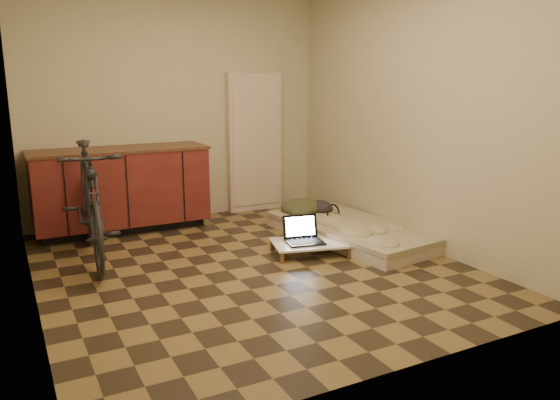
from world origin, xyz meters
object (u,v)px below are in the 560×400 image
futon (352,231)px  laptop (303,236)px  lap_desk (310,243)px  bicycle (90,197)px

futon → laptop: bearing=-171.6°
lap_desk → laptop: bearing=156.4°
futon → lap_desk: futon is taller
futon → lap_desk: (-0.65, -0.24, 0.02)m
futon → lap_desk: size_ratio=2.49×
bicycle → futon: bicycle is taller
bicycle → lap_desk: 2.07m
bicycle → laptop: bearing=-17.9°
lap_desk → laptop: size_ratio=2.02×
bicycle → futon: size_ratio=0.93×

